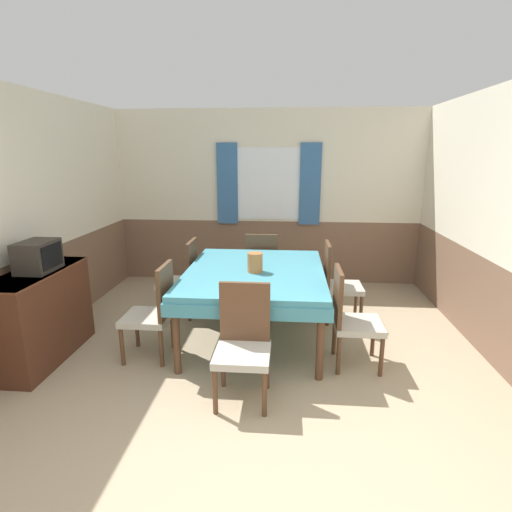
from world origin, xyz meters
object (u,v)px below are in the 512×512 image
(chair_left_near, at_px, (154,310))
(chair_right_near, at_px, (350,316))
(chair_head_near, at_px, (243,341))
(vase, at_px, (255,262))
(chair_right_far, at_px, (337,281))
(chair_left_far, at_px, (183,277))
(chair_head_window, at_px, (262,266))
(sideboard, at_px, (40,315))
(tv, at_px, (38,256))
(dining_table, at_px, (255,279))

(chair_left_near, distance_m, chair_right_near, 1.87)
(chair_head_near, height_order, vase, vase)
(chair_right_far, distance_m, chair_head_near, 1.90)
(chair_left_far, distance_m, vase, 1.19)
(chair_right_far, bearing_deg, chair_left_near, -60.21)
(chair_head_window, bearing_deg, chair_right_near, -60.45)
(chair_head_near, relative_size, sideboard, 0.81)
(chair_left_far, distance_m, chair_head_near, 1.90)
(chair_left_far, bearing_deg, tv, 138.24)
(dining_table, height_order, vase, vase)
(sideboard, bearing_deg, chair_left_far, 47.74)
(tv, xyz_separation_m, vase, (1.99, 0.55, -0.17))
(chair_left_near, distance_m, sideboard, 1.09)
(chair_head_near, bearing_deg, chair_right_near, -148.23)
(chair_head_near, xyz_separation_m, tv, (-1.98, 0.48, 0.54))
(chair_right_near, bearing_deg, chair_right_far, -180.00)
(chair_right_far, relative_size, vase, 4.70)
(chair_head_window, bearing_deg, tv, -138.56)
(chair_left_far, distance_m, tv, 1.66)
(chair_right_near, bearing_deg, chair_head_window, -150.45)
(chair_head_near, height_order, sideboard, chair_head_near)
(chair_left_far, bearing_deg, chair_right_near, -119.79)
(chair_left_far, bearing_deg, vase, -123.08)
(tv, bearing_deg, dining_table, 17.70)
(tv, bearing_deg, sideboard, -148.42)
(chair_right_far, height_order, chair_head_near, same)
(chair_head_near, bearing_deg, dining_table, -90.00)
(chair_right_near, bearing_deg, tv, -88.13)
(chair_right_near, distance_m, chair_left_far, 2.16)
(chair_left_near, xyz_separation_m, chair_head_window, (0.94, 1.65, 0.00))
(vase, bearing_deg, chair_left_far, 146.92)
(tv, bearing_deg, chair_left_near, 5.23)
(chair_head_window, height_order, chair_right_far, same)
(chair_left_far, distance_m, chair_right_far, 1.87)
(chair_right_far, relative_size, chair_head_near, 1.00)
(dining_table, height_order, tv, tv)
(chair_left_near, bearing_deg, chair_left_far, 0.00)
(dining_table, relative_size, tv, 4.78)
(chair_left_far, bearing_deg, dining_table, -119.79)
(dining_table, distance_m, chair_head_window, 1.13)
(dining_table, height_order, chair_right_far, chair_right_far)
(chair_right_near, height_order, chair_left_far, same)
(chair_head_window, bearing_deg, sideboard, -138.73)
(dining_table, distance_m, tv, 2.11)
(chair_right_far, distance_m, vase, 1.18)
(chair_right_far, xyz_separation_m, chair_head_near, (-0.94, -1.65, 0.00))
(chair_right_far, bearing_deg, chair_head_near, -29.55)
(chair_left_far, relative_size, tv, 2.47)
(dining_table, distance_m, chair_left_near, 1.09)
(chair_right_near, relative_size, chair_head_near, 1.00)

